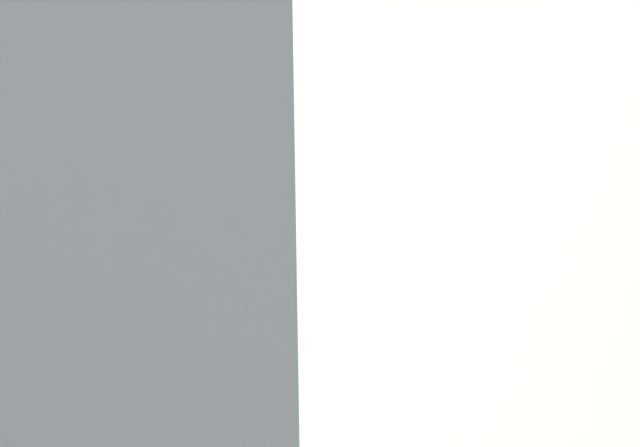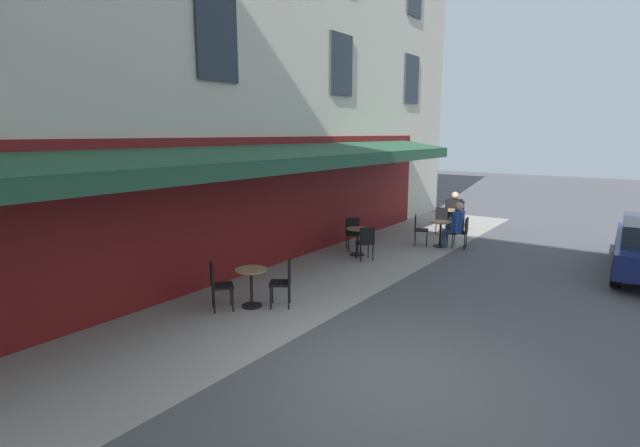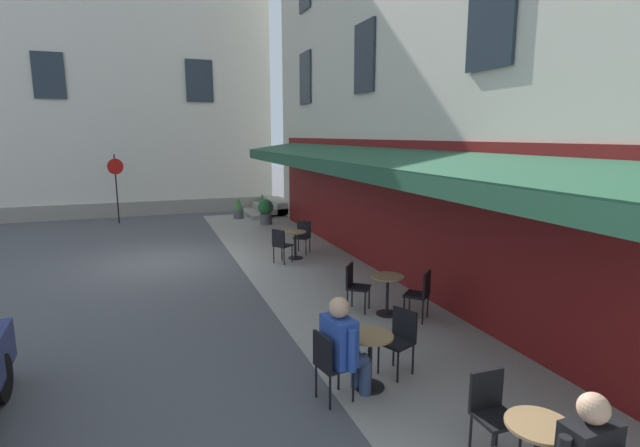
# 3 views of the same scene
# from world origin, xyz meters

# --- Properties ---
(ground_plane) EXTENTS (70.00, 70.00, 0.00)m
(ground_plane) POSITION_xyz_m (0.00, 0.00, 0.00)
(ground_plane) COLOR #4C4C51
(sidewalk_cafe_terrace) EXTENTS (20.50, 3.20, 0.01)m
(sidewalk_cafe_terrace) POSITION_xyz_m (-3.25, -3.40, 0.00)
(sidewalk_cafe_terrace) COLOR gray
(sidewalk_cafe_terrace) RESTS_ON ground_plane
(cafe_table_near_entrance) EXTENTS (0.60, 0.60, 0.75)m
(cafe_table_near_entrance) POSITION_xyz_m (-5.38, -3.77, 0.49)
(cafe_table_near_entrance) COLOR black
(cafe_table_near_entrance) RESTS_ON ground_plane
(cafe_chair_black_kerbside) EXTENTS (0.56, 0.56, 0.91)m
(cafe_chair_black_kerbside) POSITION_xyz_m (-4.99, -3.27, 0.55)
(cafe_chair_black_kerbside) COLOR black
(cafe_chair_black_kerbside) RESTS_ON ground_plane
(cafe_chair_black_under_awning) EXTENTS (0.57, 0.57, 0.91)m
(cafe_chair_black_under_awning) POSITION_xyz_m (-5.85, -4.20, 0.55)
(cafe_chair_black_under_awning) COLOR black
(cafe_chair_black_under_awning) RESTS_ON ground_plane
(cafe_table_mid_terrace) EXTENTS (0.60, 0.60, 0.75)m
(cafe_table_mid_terrace) POSITION_xyz_m (-0.85, -3.38, 0.49)
(cafe_table_mid_terrace) COLOR black
(cafe_table_mid_terrace) RESTS_ON ground_plane
(cafe_chair_black_corner_left) EXTENTS (0.56, 0.56, 0.91)m
(cafe_chair_black_corner_left) POSITION_xyz_m (-1.22, -2.87, 0.55)
(cafe_chair_black_corner_left) COLOR black
(cafe_chair_black_corner_left) RESTS_ON ground_plane
(cafe_chair_black_facing_street) EXTENTS (0.56, 0.56, 0.91)m
(cafe_chair_black_facing_street) POSITION_xyz_m (-0.34, -3.76, 0.55)
(cafe_chair_black_facing_street) COLOR black
(cafe_chair_black_facing_street) RESTS_ON ground_plane
(cafe_table_streetside) EXTENTS (0.60, 0.60, 0.75)m
(cafe_table_streetside) POSITION_xyz_m (-7.66, -2.30, 0.49)
(cafe_table_streetside) COLOR black
(cafe_table_streetside) RESTS_ON ground_plane
(cafe_chair_black_back_row) EXTENTS (0.47, 0.47, 0.91)m
(cafe_chair_black_back_row) POSITION_xyz_m (-7.77, -1.68, 0.55)
(cafe_chair_black_back_row) COLOR black
(cafe_chair_black_back_row) RESTS_ON ground_plane
(cafe_chair_black_corner_right) EXTENTS (0.52, 0.52, 0.91)m
(cafe_chair_black_corner_right) POSITION_xyz_m (-7.41, -2.89, 0.55)
(cafe_chair_black_corner_right) COLOR black
(cafe_chair_black_corner_right) RESTS_ON ground_plane
(cafe_table_far_end) EXTENTS (0.60, 0.60, 0.75)m
(cafe_table_far_end) POSITION_xyz_m (-9.93, -2.88, 0.49)
(cafe_table_far_end) COLOR black
(cafe_table_far_end) RESTS_ON ground_plane
(cafe_chair_black_by_window) EXTENTS (0.41, 0.41, 0.91)m
(cafe_chair_black_by_window) POSITION_xyz_m (-9.30, -2.89, 0.55)
(cafe_chair_black_by_window) COLOR black
(cafe_chair_black_by_window) RESTS_ON ground_plane
(cafe_chair_black_near_door) EXTENTS (0.42, 0.42, 0.91)m
(cafe_chair_black_near_door) POSITION_xyz_m (-10.56, -2.91, 0.55)
(cafe_chair_black_near_door) COLOR black
(cafe_chair_black_near_door) RESTS_ON ground_plane
(seated_patron_in_black) EXTENTS (0.56, 0.67, 1.31)m
(seated_patron_in_black) POSITION_xyz_m (-10.35, -2.90, 0.70)
(seated_patron_in_black) COLOR navy
(seated_patron_in_black) RESTS_ON ground_plane
(seated_companion_in_blue) EXTENTS (0.69, 0.62, 1.35)m
(seated_companion_in_blue) POSITION_xyz_m (-7.73, -1.90, 0.72)
(seated_companion_in_blue) COLOR navy
(seated_companion_in_blue) RESTS_ON ground_plane
(potted_plant_mid_terrace) EXTENTS (0.57, 0.57, 0.93)m
(potted_plant_mid_terrace) POSITION_xyz_m (4.37, -3.82, 0.51)
(potted_plant_mid_terrace) COLOR #4C4C51
(potted_plant_mid_terrace) RESTS_ON ground_plane
(parked_car_navy) EXTENTS (4.38, 2.01, 1.33)m
(parked_car_navy) POSITION_xyz_m (-7.78, 2.95, 0.71)
(parked_car_navy) COLOR navy
(parked_car_navy) RESTS_ON ground_plane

